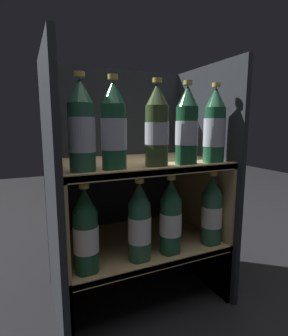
# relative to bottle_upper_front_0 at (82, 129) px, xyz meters

# --- Properties ---
(ground_plane) EXTENTS (6.00, 6.00, 0.00)m
(ground_plane) POSITION_rel_bottle_upper_front_0_xyz_m (0.23, -0.06, -0.67)
(ground_plane) COLOR black
(fridge_back_wall) EXTENTS (0.64, 0.02, 0.92)m
(fridge_back_wall) POSITION_rel_bottle_upper_front_0_xyz_m (0.23, 0.36, -0.21)
(fridge_back_wall) COLOR #23262B
(fridge_back_wall) RESTS_ON ground_plane
(fridge_side_left) EXTENTS (0.02, 0.45, 0.92)m
(fridge_side_left) POSITION_rel_bottle_upper_front_0_xyz_m (-0.08, 0.14, -0.21)
(fridge_side_left) COLOR #23262B
(fridge_side_left) RESTS_ON ground_plane
(fridge_side_right) EXTENTS (0.02, 0.45, 0.92)m
(fridge_side_right) POSITION_rel_bottle_upper_front_0_xyz_m (0.54, 0.14, -0.21)
(fridge_side_right) COLOR #23262B
(fridge_side_right) RESTS_ON ground_plane
(shelf_lower) EXTENTS (0.60, 0.41, 0.24)m
(shelf_lower) POSITION_rel_bottle_upper_front_0_xyz_m (0.23, 0.13, -0.48)
(shelf_lower) COLOR tan
(shelf_lower) RESTS_ON ground_plane
(shelf_upper) EXTENTS (0.60, 0.41, 0.55)m
(shelf_upper) POSITION_rel_bottle_upper_front_0_xyz_m (0.23, 0.14, -0.28)
(shelf_upper) COLOR tan
(shelf_upper) RESTS_ON ground_plane
(bottle_upper_front_0) EXTENTS (0.08, 0.08, 0.28)m
(bottle_upper_front_0) POSITION_rel_bottle_upper_front_0_xyz_m (0.00, 0.00, 0.00)
(bottle_upper_front_0) COLOR #285B42
(bottle_upper_front_0) RESTS_ON shelf_upper
(bottle_upper_front_1) EXTENTS (0.08, 0.08, 0.28)m
(bottle_upper_front_1) POSITION_rel_bottle_upper_front_0_xyz_m (0.10, 0.00, 0.00)
(bottle_upper_front_1) COLOR #1E5638
(bottle_upper_front_1) RESTS_ON shelf_upper
(bottle_upper_front_2) EXTENTS (0.08, 0.08, 0.28)m
(bottle_upper_front_2) POSITION_rel_bottle_upper_front_0_xyz_m (0.24, 0.00, 0.00)
(bottle_upper_front_2) COLOR #384C28
(bottle_upper_front_2) RESTS_ON shelf_upper
(bottle_upper_front_3) EXTENTS (0.08, 0.08, 0.28)m
(bottle_upper_front_3) POSITION_rel_bottle_upper_front_0_xyz_m (0.36, 0.00, 0.00)
(bottle_upper_front_3) COLOR #194C2D
(bottle_upper_front_3) RESTS_ON shelf_upper
(bottle_upper_front_4) EXTENTS (0.08, 0.08, 0.28)m
(bottle_upper_front_4) POSITION_rel_bottle_upper_front_0_xyz_m (0.47, -0.00, -0.00)
(bottle_upper_front_4) COLOR #1E5638
(bottle_upper_front_4) RESTS_ON shelf_upper
(bottle_lower_front_0) EXTENTS (0.08, 0.08, 0.28)m
(bottle_lower_front_0) POSITION_rel_bottle_upper_front_0_xyz_m (0.00, 0.00, -0.31)
(bottle_lower_front_0) COLOR #194C2D
(bottle_lower_front_0) RESTS_ON shelf_lower
(bottle_lower_front_1) EXTENTS (0.08, 0.08, 0.28)m
(bottle_lower_front_1) POSITION_rel_bottle_upper_front_0_xyz_m (0.18, 0.00, -0.31)
(bottle_lower_front_1) COLOR #285B42
(bottle_lower_front_1) RESTS_ON shelf_lower
(bottle_lower_front_2) EXTENTS (0.08, 0.08, 0.28)m
(bottle_lower_front_2) POSITION_rel_bottle_upper_front_0_xyz_m (0.30, 0.00, -0.31)
(bottle_lower_front_2) COLOR #1E5638
(bottle_lower_front_2) RESTS_ON shelf_lower
(bottle_lower_front_3) EXTENTS (0.08, 0.08, 0.28)m
(bottle_lower_front_3) POSITION_rel_bottle_upper_front_0_xyz_m (0.48, 0.00, -0.31)
(bottle_lower_front_3) COLOR #285B42
(bottle_lower_front_3) RESTS_ON shelf_lower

